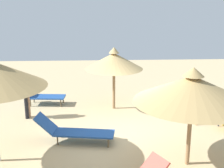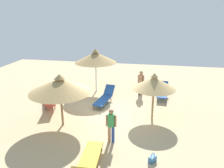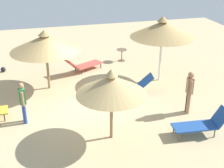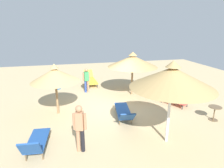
% 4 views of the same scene
% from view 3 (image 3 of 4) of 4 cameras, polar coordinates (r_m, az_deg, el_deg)
% --- Properties ---
extents(ground, '(24.00, 24.00, 0.10)m').
position_cam_3_polar(ground, '(12.26, -4.01, -3.24)').
color(ground, tan).
extents(parasol_umbrella_center, '(2.76, 2.76, 2.91)m').
position_cam_3_polar(parasol_umbrella_center, '(13.38, 9.35, 10.04)').
color(parasol_umbrella_center, white).
rests_on(parasol_umbrella_center, ground).
extents(parasol_umbrella_near_left, '(2.16, 2.16, 2.37)m').
position_cam_3_polar(parasol_umbrella_near_left, '(9.11, -0.12, -0.19)').
color(parasol_umbrella_near_left, olive).
rests_on(parasol_umbrella_near_left, ground).
extents(parasol_umbrella_far_left, '(2.88, 2.88, 2.56)m').
position_cam_3_polar(parasol_umbrella_far_left, '(12.77, -12.32, 7.49)').
color(parasol_umbrella_far_left, olive).
rests_on(parasol_umbrella_far_left, ground).
extents(lounge_chair_back, '(0.73, 1.80, 0.88)m').
position_cam_3_polar(lounge_chair_back, '(10.39, 16.41, -7.10)').
color(lounge_chair_back, '#1E478C').
rests_on(lounge_chair_back, ground).
extents(lounge_chair_near_right, '(1.45, 2.02, 0.81)m').
position_cam_3_polar(lounge_chair_near_right, '(14.87, -5.45, 3.62)').
color(lounge_chair_near_right, '#CC4C3F').
rests_on(lounge_chair_near_right, ground).
extents(lounge_chair_edge, '(0.92, 2.37, 0.82)m').
position_cam_3_polar(lounge_chair_edge, '(12.54, 2.60, -0.40)').
color(lounge_chair_edge, '#1E478C').
rests_on(lounge_chair_edge, ground).
extents(person_standing_far_right, '(0.42, 0.27, 1.62)m').
position_cam_3_polar(person_standing_far_right, '(11.29, 14.21, -1.14)').
color(person_standing_far_right, '#A57554').
rests_on(person_standing_far_right, ground).
extents(person_standing_center, '(0.45, 0.24, 1.51)m').
position_cam_3_polar(person_standing_center, '(10.82, -16.29, -3.01)').
color(person_standing_center, navy).
rests_on(person_standing_center, ground).
extents(side_table_round, '(0.54, 0.54, 0.63)m').
position_cam_3_polar(side_table_round, '(16.14, 1.82, 5.78)').
color(side_table_round, brown).
rests_on(side_table_round, ground).
extents(beach_ball, '(0.24, 0.24, 0.24)m').
position_cam_3_polar(beach_ball, '(15.73, -19.61, 2.57)').
color(beach_ball, black).
rests_on(beach_ball, ground).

